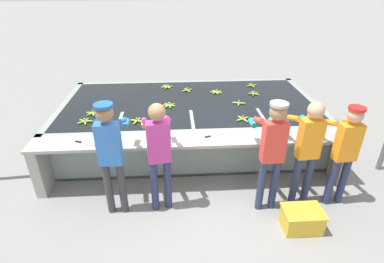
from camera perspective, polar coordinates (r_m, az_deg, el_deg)
The scene contains 23 objects.
ground_plane at distance 5.07m, azimuth 0.74°, elevation -11.59°, with size 80.00×80.00×0.00m, color gray.
wash_tank at distance 6.34m, azimuth -0.47°, elevation 1.92°, with size 5.19×2.71×0.90m.
work_ledge at distance 4.87m, azimuth 0.58°, elevation -3.96°, with size 5.19×0.45×0.90m.
worker_0 at distance 4.27m, azimuth -15.31°, elevation -3.20°, with size 0.42×0.73×1.77m.
worker_1 at distance 4.23m, azimuth -6.35°, elevation -3.16°, with size 0.47×0.74×1.74m.
worker_2 at distance 4.34m, azimuth 15.03°, elevation -2.82°, with size 0.42×0.73×1.75m.
worker_3 at distance 4.63m, azimuth 21.12°, elevation -2.39°, with size 0.44×0.73×1.71m.
worker_4 at distance 4.87m, azimuth 27.08°, elevation -2.66°, with size 0.44×0.73×1.64m.
banana_bunch_floating_0 at distance 5.96m, azimuth -4.41°, elevation 5.03°, with size 0.28×0.28×0.08m.
banana_bunch_floating_1 at distance 6.68m, azimuth 11.72°, elevation 7.10°, with size 0.27×0.28×0.08m.
banana_bunch_floating_2 at distance 6.12m, azimuth 8.93°, elevation 5.40°, with size 0.28×0.28×0.08m.
banana_bunch_floating_3 at distance 6.98m, azimuth -4.81°, elevation 8.49°, with size 0.28×0.28×0.08m.
banana_bunch_floating_4 at distance 5.38m, azimuth -10.43°, elevation 2.01°, with size 0.27×0.27×0.08m.
banana_bunch_floating_5 at distance 5.61m, azimuth -19.75°, elevation 1.85°, with size 0.27×0.28×0.08m.
banana_bunch_floating_6 at distance 5.78m, azimuth 21.52°, elevation 2.28°, with size 0.26×0.26×0.08m.
banana_bunch_floating_7 at distance 5.90m, azimuth -18.32°, elevation 3.38°, with size 0.28×0.28×0.08m.
banana_bunch_floating_8 at distance 6.66m, azimuth 4.67°, elevation 7.52°, with size 0.28×0.28×0.08m.
banana_bunch_floating_9 at distance 5.45m, azimuth 9.64°, elevation 2.40°, with size 0.27×0.27×0.08m.
banana_bunch_floating_10 at distance 7.18m, azimuth 11.32°, elevation 8.60°, with size 0.28×0.28×0.08m.
banana_bunch_floating_11 at distance 6.74m, azimuth -0.90°, elevation 7.88°, with size 0.27×0.27×0.08m.
knife_0 at distance 4.94m, azimuth -20.20°, elevation -1.98°, with size 0.33×0.17×0.02m.
knife_1 at distance 4.83m, azimuth 3.78°, elevation -0.82°, with size 0.34×0.14×0.02m.
crate at distance 4.65m, azimuth 20.18°, elevation -15.41°, with size 0.55×0.39×0.32m.
Camera 1 is at (-0.32, -3.89, 3.22)m, focal length 28.00 mm.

